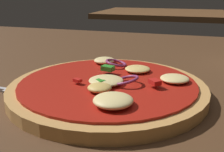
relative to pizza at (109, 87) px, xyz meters
name	(u,v)px	position (x,y,z in m)	size (l,w,h in m)	color
dining_table	(88,98)	(-0.04, 0.01, -0.03)	(1.18, 1.06, 0.03)	#4C301C
pizza	(109,87)	(0.00, 0.00, 0.00)	(0.27, 0.27, 0.03)	tan
background_table	(161,14)	(-0.12, 1.42, -0.03)	(0.76, 0.55, 0.03)	brown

